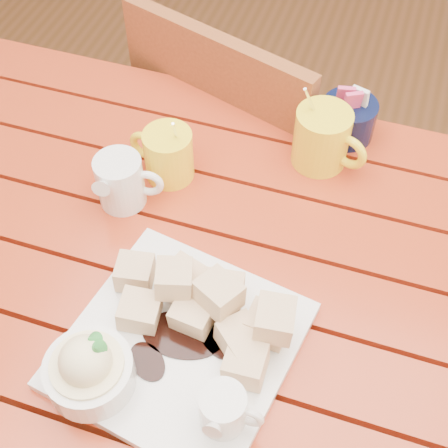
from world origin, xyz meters
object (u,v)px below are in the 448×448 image
(dessert_plate, at_px, (166,344))
(coffee_mug_right, at_px, (323,138))
(table, at_px, (199,297))
(chair_far, at_px, (245,155))
(coffee_mug_left, at_px, (167,154))

(dessert_plate, height_order, coffee_mug_right, coffee_mug_right)
(table, xyz_separation_m, dessert_plate, (0.02, -0.16, 0.14))
(coffee_mug_right, height_order, chair_far, coffee_mug_right)
(table, height_order, coffee_mug_left, coffee_mug_left)
(coffee_mug_left, distance_m, coffee_mug_right, 0.26)
(table, xyz_separation_m, coffee_mug_left, (-0.10, 0.15, 0.15))
(table, relative_size, dessert_plate, 3.61)
(coffee_mug_right, bearing_deg, table, -95.82)
(coffee_mug_left, bearing_deg, table, -46.22)
(dessert_plate, bearing_deg, table, 96.29)
(dessert_plate, bearing_deg, coffee_mug_left, 111.25)
(table, relative_size, coffee_mug_right, 7.74)
(coffee_mug_left, bearing_deg, dessert_plate, -59.31)
(dessert_plate, xyz_separation_m, chair_far, (-0.08, 0.64, -0.29))
(coffee_mug_right, relative_size, chair_far, 0.18)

